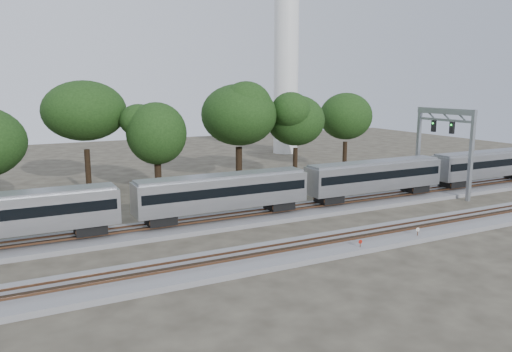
{
  "coord_description": "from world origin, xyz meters",
  "views": [
    {
      "loc": [
        -17.26,
        -34.36,
        12.47
      ],
      "look_at": [
        2.92,
        5.0,
        4.33
      ],
      "focal_mm": 35.0,
      "sensor_mm": 36.0,
      "label": 1
    }
  ],
  "objects": [
    {
      "name": "ground",
      "position": [
        0.0,
        0.0,
        0.0
      ],
      "size": [
        160.0,
        160.0,
        0.0
      ],
      "primitive_type": "plane",
      "color": "#383328",
      "rests_on": "ground"
    },
    {
      "name": "track_far",
      "position": [
        0.0,
        6.0,
        0.21
      ],
      "size": [
        160.0,
        5.0,
        0.73
      ],
      "color": "slate",
      "rests_on": "ground"
    },
    {
      "name": "track_near",
      "position": [
        0.0,
        -4.0,
        0.21
      ],
      "size": [
        160.0,
        5.0,
        0.73
      ],
      "color": "slate",
      "rests_on": "ground"
    },
    {
      "name": "train",
      "position": [
        17.66,
        6.0,
        3.02
      ],
      "size": [
        118.81,
        2.88,
        4.25
      ],
      "color": "#B9BCC1",
      "rests_on": "ground"
    },
    {
      "name": "switch_stand_red",
      "position": [
        6.13,
        -5.96,
        0.63
      ],
      "size": [
        0.31,
        0.07,
        0.98
      ],
      "rotation": [
        0.0,
        0.0,
        -0.12
      ],
      "color": "#512D19",
      "rests_on": "ground"
    },
    {
      "name": "switch_stand_white",
      "position": [
        12.16,
        -5.73,
        0.68
      ],
      "size": [
        0.34,
        0.06,
        1.07
      ],
      "rotation": [
        0.0,
        0.0,
        -0.09
      ],
      "color": "#512D19",
      "rests_on": "ground"
    },
    {
      "name": "switch_lever",
      "position": [
        4.8,
        -5.42,
        0.15
      ],
      "size": [
        0.58,
        0.48,
        0.3
      ],
      "primitive_type": "cube",
      "rotation": [
        0.0,
        0.0,
        -0.42
      ],
      "color": "#512D19",
      "rests_on": "ground"
    },
    {
      "name": "signal_gantry",
      "position": [
        27.36,
        6.0,
        7.17
      ],
      "size": [
        0.68,
        8.09,
        9.84
      ],
      "color": "gray",
      "rests_on": "ground"
    },
    {
      "name": "tree_3",
      "position": [
        -8.66,
        24.97,
        9.52
      ],
      "size": [
        9.69,
        9.69,
        13.66
      ],
      "color": "black",
      "rests_on": "ground"
    },
    {
      "name": "tree_4",
      "position": [
        -1.69,
        20.55,
        7.02
      ],
      "size": [
        7.16,
        7.16,
        10.09
      ],
      "color": "black",
      "rests_on": "ground"
    },
    {
      "name": "tree_5",
      "position": [
        9.3,
        22.21,
        8.72
      ],
      "size": [
        8.88,
        8.88,
        12.52
      ],
      "color": "black",
      "rests_on": "ground"
    },
    {
      "name": "tree_6",
      "position": [
        17.16,
        21.4,
        7.82
      ],
      "size": [
        7.96,
        7.96,
        11.23
      ],
      "color": "black",
      "rests_on": "ground"
    },
    {
      "name": "tree_7",
      "position": [
        27.03,
        23.71,
        7.95
      ],
      "size": [
        8.1,
        8.1,
        11.42
      ],
      "color": "black",
      "rests_on": "ground"
    }
  ]
}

